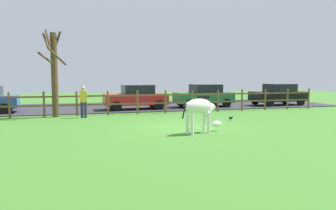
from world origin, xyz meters
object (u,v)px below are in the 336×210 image
at_px(crow_on_grass, 231,118).
at_px(zebra, 200,109).
at_px(parked_car_red, 136,97).
at_px(visitor_near_fence, 83,100).
at_px(parked_car_black, 278,94).
at_px(bare_tree, 54,72).
at_px(parked_car_green, 204,95).

bearing_deg(crow_on_grass, zebra, -134.23).
relative_size(zebra, parked_car_red, 0.46).
relative_size(zebra, crow_on_grass, 8.69).
xyz_separation_m(parked_car_red, visitor_near_fence, (-3.26, -3.06, 0.06)).
bearing_deg(visitor_near_fence, parked_car_black, 12.66).
relative_size(bare_tree, parked_car_green, 1.12).
bearing_deg(crow_on_grass, parked_car_green, 79.50).
xyz_separation_m(zebra, parked_car_red, (-0.94, 8.81, -0.08)).
xyz_separation_m(zebra, parked_car_black, (9.65, 8.86, -0.08)).
height_order(parked_car_green, parked_car_red, same).
relative_size(parked_car_black, parked_car_red, 1.00).
height_order(bare_tree, parked_car_black, bare_tree).
height_order(zebra, parked_car_red, parked_car_red).
distance_m(crow_on_grass, visitor_near_fence, 7.55).
relative_size(parked_car_green, parked_car_red, 0.99).
distance_m(parked_car_green, visitor_near_fence, 8.73).
relative_size(bare_tree, visitor_near_fence, 2.78).
bearing_deg(zebra, crow_on_grass, 45.77).
bearing_deg(zebra, bare_tree, 131.20).
distance_m(zebra, parked_car_green, 9.87).
distance_m(crow_on_grass, parked_car_red, 7.08).
height_order(bare_tree, parked_car_green, bare_tree).
height_order(zebra, parked_car_green, parked_car_green).
bearing_deg(bare_tree, parked_car_green, 15.46).
xyz_separation_m(bare_tree, crow_on_grass, (8.35, -3.68, -2.26)).
height_order(crow_on_grass, visitor_near_fence, visitor_near_fence).
xyz_separation_m(crow_on_grass, parked_car_black, (6.95, 6.08, 0.72)).
distance_m(bare_tree, parked_car_green, 9.99).
distance_m(zebra, visitor_near_fence, 7.12).
bearing_deg(parked_car_black, visitor_near_fence, -167.34).
height_order(crow_on_grass, parked_car_black, parked_car_black).
bearing_deg(parked_car_black, bare_tree, -171.07).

